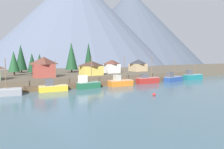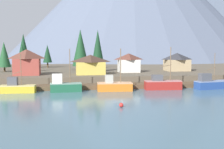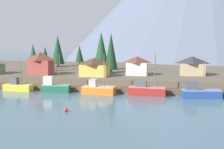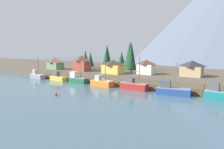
% 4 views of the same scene
% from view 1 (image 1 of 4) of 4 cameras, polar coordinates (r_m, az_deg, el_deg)
% --- Properties ---
extents(ground_plane, '(400.00, 400.00, 1.00)m').
position_cam_1_polar(ground_plane, '(80.50, -5.26, -1.61)').
color(ground_plane, '#476675').
extents(dock, '(80.00, 4.00, 1.60)m').
position_cam_1_polar(dock, '(64.50, 1.34, -2.37)').
color(dock, brown).
rests_on(dock, ground_plane).
extents(shoreline_bank, '(400.00, 56.00, 2.50)m').
position_cam_1_polar(shoreline_bank, '(91.34, -8.36, 0.26)').
color(shoreline_bank, brown).
rests_on(shoreline_bank, ground_plane).
extents(mountain_west_peak, '(173.50, 173.50, 89.74)m').
position_cam_1_polar(mountain_west_peak, '(201.48, -10.36, 15.33)').
color(mountain_west_peak, slate).
rests_on(mountain_west_peak, ground_plane).
extents(mountain_central_peak, '(169.96, 169.96, 89.14)m').
position_cam_1_polar(mountain_central_peak, '(248.55, 5.30, 13.36)').
color(mountain_central_peak, '#475160').
rests_on(mountain_central_peak, ground_plane).
extents(fishing_boat_grey, '(8.43, 3.46, 8.67)m').
position_cam_1_polar(fishing_boat_grey, '(51.67, -29.42, -4.32)').
color(fishing_boat_grey, gray).
rests_on(fishing_boat_grey, ground_plane).
extents(fishing_boat_yellow, '(7.28, 2.70, 8.09)m').
position_cam_1_polar(fishing_boat_yellow, '(53.28, -16.83, -3.58)').
color(fishing_boat_yellow, gold).
rests_on(fishing_boat_yellow, ground_plane).
extents(fishing_boat_green, '(6.71, 2.79, 9.12)m').
position_cam_1_polar(fishing_boat_green, '(56.04, -7.13, -2.67)').
color(fishing_boat_green, '#1E5B3D').
rests_on(fishing_boat_green, ground_plane).
extents(fishing_boat_orange, '(7.68, 3.41, 9.18)m').
position_cam_1_polar(fishing_boat_orange, '(60.65, 2.37, -2.22)').
color(fishing_boat_orange, '#CC6B1E').
rests_on(fishing_boat_orange, ground_plane).
extents(fishing_boat_red, '(8.23, 2.74, 9.51)m').
position_cam_1_polar(fishing_boat_red, '(67.38, 10.22, -1.51)').
color(fishing_boat_red, maroon).
rests_on(fishing_boat_red, ground_plane).
extents(fishing_boat_blue, '(8.49, 3.85, 8.17)m').
position_cam_1_polar(fishing_boat_blue, '(74.69, 17.26, -1.03)').
color(fishing_boat_blue, navy).
rests_on(fishing_boat_blue, ground_plane).
extents(fishing_boat_teal, '(8.29, 2.90, 6.40)m').
position_cam_1_polar(fishing_boat_teal, '(83.65, 22.33, -0.47)').
color(fishing_boat_teal, '#196B70').
rests_on(fishing_boat_teal, ground_plane).
extents(house_tan, '(6.99, 5.88, 5.30)m').
position_cam_1_polar(house_tan, '(89.62, 7.54, 2.71)').
color(house_tan, tan).
rests_on(house_tan, shoreline_bank).
extents(house_red, '(6.64, 4.71, 6.47)m').
position_cam_1_polar(house_red, '(65.27, -19.15, 2.11)').
color(house_red, '#9E4238').
rests_on(house_red, shoreline_bank).
extents(house_white, '(6.02, 4.34, 5.26)m').
position_cam_1_polar(house_white, '(78.80, -0.05, 2.41)').
color(house_white, silver).
rests_on(house_white, shoreline_bank).
extents(house_yellow, '(7.68, 5.41, 5.03)m').
position_cam_1_polar(house_yellow, '(69.55, -6.07, 1.93)').
color(house_yellow, gold).
rests_on(house_yellow, shoreline_bank).
extents(conifer_near_left, '(4.59, 4.59, 11.46)m').
position_cam_1_polar(conifer_near_left, '(88.92, -24.92, 4.54)').
color(conifer_near_left, '#4C3823').
rests_on(conifer_near_left, shoreline_bank).
extents(conifer_near_right, '(3.09, 3.09, 7.88)m').
position_cam_1_polar(conifer_near_right, '(91.99, -20.28, 3.81)').
color(conifer_near_right, '#4C3823').
rests_on(conifer_near_right, shoreline_bank).
extents(conifer_mid_left, '(3.20, 3.20, 7.84)m').
position_cam_1_polar(conifer_mid_left, '(73.23, -22.19, 3.24)').
color(conifer_mid_left, '#4C3823').
rests_on(conifer_mid_left, shoreline_bank).
extents(conifer_mid_right, '(5.04, 5.04, 12.52)m').
position_cam_1_polar(conifer_mid_right, '(83.80, -11.69, 5.31)').
color(conifer_mid_right, '#4C3823').
rests_on(conifer_mid_right, shoreline_bank).
extents(conifer_back_left, '(3.92, 3.92, 11.98)m').
position_cam_1_polar(conifer_back_left, '(78.76, -6.81, 5.19)').
color(conifer_back_left, '#4C3823').
rests_on(conifer_back_left, shoreline_bank).
extents(conifer_back_right, '(3.68, 3.68, 8.52)m').
position_cam_1_polar(conifer_back_right, '(75.55, -26.62, 3.45)').
color(conifer_back_right, '#4C3823').
rests_on(conifer_back_right, shoreline_bank).
extents(channel_buoy, '(0.70, 0.70, 0.70)m').
position_cam_1_polar(channel_buoy, '(46.28, 12.10, -5.66)').
color(channel_buoy, red).
rests_on(channel_buoy, ground_plane).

